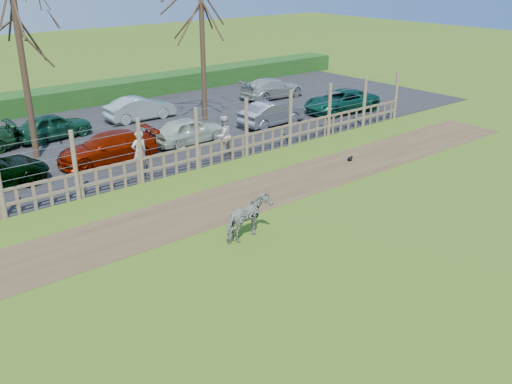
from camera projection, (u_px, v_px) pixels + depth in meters
ground at (286, 264)px, 15.68m from camera, size 120.00×120.00×0.00m
dirt_strip at (195, 212)px, 18.90m from camera, size 34.00×2.80×0.01m
asphalt at (73, 143)px, 26.06m from camera, size 44.00×13.00×0.04m
hedge at (20, 104)px, 30.88m from camera, size 46.00×2.00×1.10m
fence at (141, 163)px, 21.11m from camera, size 30.16×0.16×2.50m
tree_mid at (19, 40)px, 22.35m from camera, size 4.80×4.80×6.83m
tree_right at (202, 16)px, 27.86m from camera, size 4.80×4.80×7.35m
zebra at (248, 218)px, 16.91m from camera, size 1.67×1.02×1.31m
visitor_a at (139, 152)px, 21.95m from camera, size 0.64×0.43×1.72m
visitor_b at (223, 136)px, 24.03m from camera, size 0.89×0.73×1.72m
crow at (350, 159)px, 23.73m from camera, size 0.26×0.20×0.22m
car_3 at (108, 148)px, 23.37m from camera, size 4.24×1.94×1.20m
car_4 at (189, 130)px, 25.78m from camera, size 3.60×1.62×1.20m
car_5 at (272, 113)px, 28.67m from camera, size 3.72×1.51×1.20m
car_6 at (341, 101)px, 31.16m from camera, size 4.52×2.48×1.20m
car_10 at (53, 126)px, 26.44m from camera, size 3.66×1.80×1.20m
car_11 at (140, 108)px, 29.65m from camera, size 3.67×1.36×1.20m
car_13 at (272, 88)px, 34.42m from camera, size 4.16×1.74×1.20m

